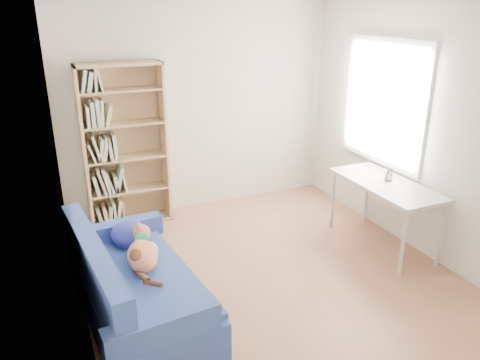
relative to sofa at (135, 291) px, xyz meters
name	(u,v)px	position (x,y,z in m)	size (l,w,h in m)	color
ground	(270,277)	(1.36, 0.18, -0.33)	(4.00, 4.00, 0.00)	#8F5940
room_shell	(282,114)	(1.46, 0.21, 1.31)	(3.54, 4.04, 2.62)	silver
sofa	(135,291)	(0.00, 0.00, 0.00)	(0.97, 1.78, 0.84)	navy
bookshelf	(126,153)	(0.37, 2.01, 0.57)	(0.97, 0.30, 1.94)	tan
desk	(386,189)	(2.79, 0.27, 0.36)	(0.59, 1.29, 0.75)	silver
pen_cup	(389,175)	(2.86, 0.32, 0.48)	(0.08, 0.08, 0.16)	white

